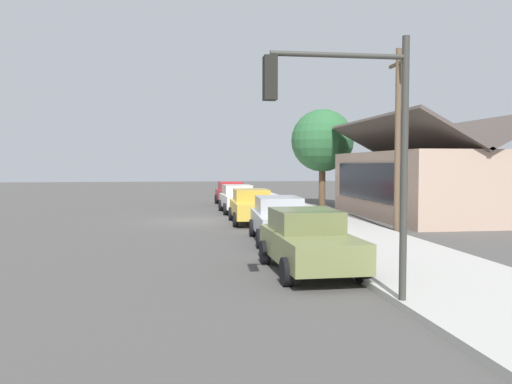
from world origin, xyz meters
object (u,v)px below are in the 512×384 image
at_px(car_ivory, 238,198).
at_px(traffic_light_main, 351,126).
at_px(car_mustard, 252,206).
at_px(utility_pole_wooden, 398,136).
at_px(car_silver, 280,219).
at_px(fire_hydrant_red, 278,209).
at_px(car_cherry, 231,193).
at_px(car_olive, 308,241).
at_px(shade_tree, 322,141).

xyz_separation_m(car_ivory, traffic_light_main, (20.57, -0.06, 2.68)).
bearing_deg(car_mustard, utility_pole_wooden, 55.86).
bearing_deg(car_silver, traffic_light_main, 0.63).
bearing_deg(car_ivory, fire_hydrant_red, 20.52).
distance_m(car_silver, fire_hydrant_red, 7.69).
bearing_deg(car_cherry, utility_pole_wooden, 16.94).
bearing_deg(car_silver, car_olive, -0.01).
xyz_separation_m(car_cherry, car_silver, (17.37, 0.14, 0.00)).
bearing_deg(utility_pole_wooden, car_olive, -36.64).
bearing_deg(traffic_light_main, fire_hydrant_red, 174.29).
bearing_deg(traffic_light_main, utility_pole_wooden, 152.98).
relative_size(car_mustard, shade_tree, 0.70).
bearing_deg(car_mustard, car_olive, 0.97).
distance_m(car_silver, traffic_light_main, 9.44).
bearing_deg(shade_tree, fire_hydrant_red, -28.98).
distance_m(car_cherry, car_silver, 17.37).
xyz_separation_m(car_olive, shade_tree, (-21.26, 6.14, 3.55)).
xyz_separation_m(car_olive, fire_hydrant_red, (-13.02, 1.58, -0.32)).
bearing_deg(car_silver, utility_pole_wooden, 114.00).
distance_m(car_ivory, fire_hydrant_red, 4.28).
bearing_deg(car_cherry, shade_tree, 72.81).
xyz_separation_m(car_cherry, car_ivory, (5.84, -0.15, -0.00)).
xyz_separation_m(car_silver, fire_hydrant_red, (-7.57, 1.31, -0.32)).
relative_size(car_olive, utility_pole_wooden, 0.59).
distance_m(car_ivory, traffic_light_main, 20.74).
xyz_separation_m(car_ivory, shade_tree, (-4.28, 6.16, 3.55)).
bearing_deg(shade_tree, car_ivory, -55.21).
xyz_separation_m(car_ivory, car_mustard, (5.55, 0.07, 0.00)).
bearing_deg(shade_tree, car_cherry, -104.53).
bearing_deg(car_ivory, car_silver, -0.04).
height_order(car_cherry, car_olive, same).
relative_size(car_ivory, car_silver, 0.92).
xyz_separation_m(shade_tree, utility_pole_wooden, (13.75, -0.56, -0.43)).
xyz_separation_m(car_mustard, traffic_light_main, (15.02, -0.13, 2.68)).
xyz_separation_m(car_cherry, utility_pole_wooden, (15.31, 5.45, 3.12)).
relative_size(car_ivory, shade_tree, 0.68).
height_order(utility_pole_wooden, fire_hydrant_red, utility_pole_wooden).
distance_m(car_cherry, traffic_light_main, 26.54).
distance_m(traffic_light_main, utility_pole_wooden, 12.47).
xyz_separation_m(car_mustard, utility_pole_wooden, (3.93, 5.53, 3.11)).
distance_m(shade_tree, traffic_light_main, 25.63).
distance_m(car_cherry, utility_pole_wooden, 16.55).
bearing_deg(car_silver, shade_tree, 162.46).
height_order(car_mustard, car_silver, same).
height_order(shade_tree, utility_pole_wooden, utility_pole_wooden).
bearing_deg(car_silver, car_cherry, -176.69).
relative_size(car_cherry, car_mustard, 0.99).
relative_size(shade_tree, traffic_light_main, 1.25).
bearing_deg(traffic_light_main, car_silver, 177.78).
relative_size(car_ivory, traffic_light_main, 0.84).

